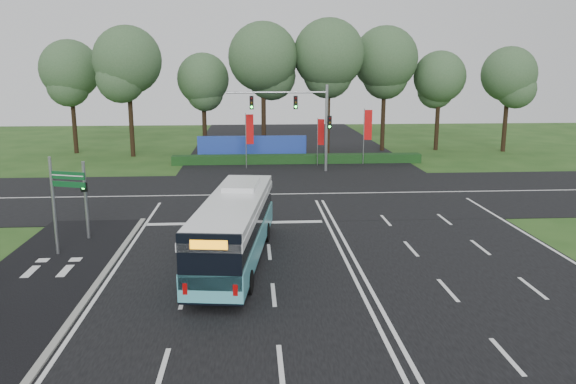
{
  "coord_description": "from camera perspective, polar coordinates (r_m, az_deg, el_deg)",
  "views": [
    {
      "loc": [
        -4.03,
        -24.46,
        8.23
      ],
      "look_at": [
        -2.31,
        2.0,
        2.39
      ],
      "focal_mm": 35.0,
      "sensor_mm": 36.0,
      "label": 1
    }
  ],
  "objects": [
    {
      "name": "ground",
      "position": [
        26.12,
        5.37,
        -6.0
      ],
      "size": [
        120.0,
        120.0,
        0.0
      ],
      "primitive_type": "plane",
      "color": "#234818",
      "rests_on": "ground"
    },
    {
      "name": "road_main",
      "position": [
        26.12,
        5.37,
        -5.96
      ],
      "size": [
        20.0,
        120.0,
        0.04
      ],
      "primitive_type": "cube",
      "color": "black",
      "rests_on": "ground"
    },
    {
      "name": "road_cross",
      "position": [
        37.59,
        2.52,
        -0.2
      ],
      "size": [
        120.0,
        14.0,
        0.05
      ],
      "primitive_type": "cube",
      "color": "black",
      "rests_on": "ground"
    },
    {
      "name": "bike_path",
      "position": [
        24.49,
        -23.97,
        -8.26
      ],
      "size": [
        5.0,
        18.0,
        0.06
      ],
      "primitive_type": "cube",
      "color": "black",
      "rests_on": "ground"
    },
    {
      "name": "kerb_strip",
      "position": [
        23.76,
        -18.48,
        -8.37
      ],
      "size": [
        0.25,
        18.0,
        0.12
      ],
      "primitive_type": "cube",
      "color": "gray",
      "rests_on": "ground"
    },
    {
      "name": "city_bus",
      "position": [
        24.14,
        -5.45,
        -3.66
      ],
      "size": [
        3.61,
        11.03,
        3.11
      ],
      "rotation": [
        0.0,
        0.0,
        -0.13
      ],
      "color": "#53B5C1",
      "rests_on": "ground"
    },
    {
      "name": "pedestrian_signal",
      "position": [
        28.9,
        -19.88,
        -0.53
      ],
      "size": [
        0.36,
        0.44,
        3.88
      ],
      "rotation": [
        0.0,
        0.0,
        0.41
      ],
      "color": "gray",
      "rests_on": "ground"
    },
    {
      "name": "street_sign",
      "position": [
        26.6,
        -22.18,
        -0.31
      ],
      "size": [
        1.67,
        0.64,
        4.49
      ],
      "rotation": [
        0.0,
        0.0,
        -0.33
      ],
      "color": "gray",
      "rests_on": "ground"
    },
    {
      "name": "banner_flag_left",
      "position": [
        47.03,
        -4.01,
        6.03
      ],
      "size": [
        0.68,
        0.18,
        4.64
      ],
      "rotation": [
        0.0,
        0.0,
        0.19
      ],
      "color": "gray",
      "rests_on": "ground"
    },
    {
      "name": "banner_flag_mid",
      "position": [
        48.23,
        3.28,
        5.83
      ],
      "size": [
        0.57,
        0.28,
        4.13
      ],
      "rotation": [
        0.0,
        0.0,
        -0.41
      ],
      "color": "gray",
      "rests_on": "ground"
    },
    {
      "name": "banner_flag_right",
      "position": [
        49.49,
        8.02,
        6.42
      ],
      "size": [
        0.71,
        0.15,
        4.86
      ],
      "rotation": [
        0.0,
        0.0,
        -0.14
      ],
      "color": "gray",
      "rests_on": "ground"
    },
    {
      "name": "traffic_light_gantry",
      "position": [
        45.3,
        1.68,
        7.9
      ],
      "size": [
        8.41,
        0.28,
        7.0
      ],
      "color": "gray",
      "rests_on": "ground"
    },
    {
      "name": "hedge",
      "position": [
        49.75,
        0.97,
        3.37
      ],
      "size": [
        22.0,
        1.2,
        0.8
      ],
      "primitive_type": "cube",
      "color": "#143413",
      "rests_on": "ground"
    },
    {
      "name": "blue_hoarding",
      "position": [
        51.96,
        -3.66,
        4.51
      ],
      "size": [
        10.0,
        0.3,
        2.2
      ],
      "primitive_type": "cube",
      "color": "#1D3AA1",
      "rests_on": "ground"
    },
    {
      "name": "eucalyptus_row",
      "position": [
        55.32,
        -0.05,
        12.89
      ],
      "size": [
        48.51,
        8.95,
        12.94
      ],
      "color": "black",
      "rests_on": "ground"
    }
  ]
}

